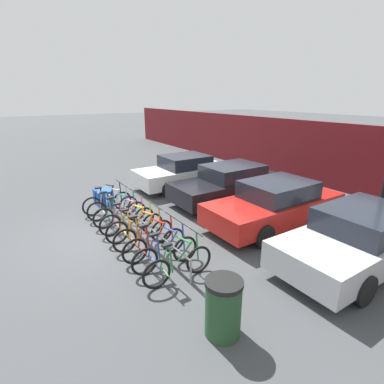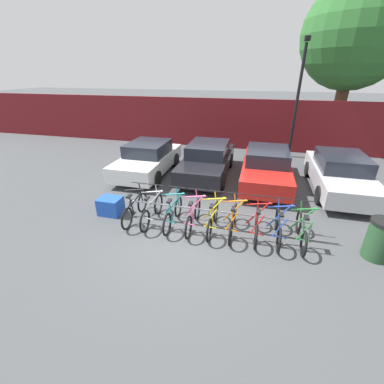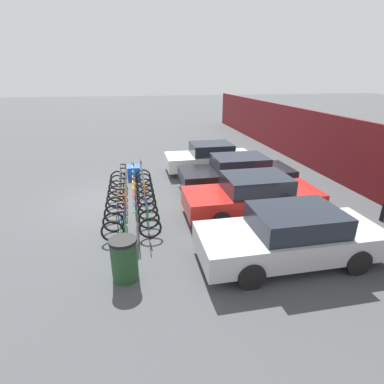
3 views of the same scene
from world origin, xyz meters
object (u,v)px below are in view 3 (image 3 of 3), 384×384
object	(u,v)px
cargo_crate	(134,172)
bicycle_pink	(131,191)
bicycle_yellow	(131,197)
bicycle_red	(131,211)
car_red	(253,196)
trash_bin	(124,259)
bicycle_silver	(131,180)
car_silver	(291,236)
bicycle_orange	(131,203)
bicycle_teal	(131,186)
bicycle_green	(132,228)
car_black	(237,173)
bike_rack	(135,193)
bicycle_blue	(131,219)
bicycle_black	(131,176)
car_white	(209,158)

from	to	relation	value
cargo_crate	bicycle_pink	bearing A→B (deg)	-2.85
bicycle_yellow	bicycle_red	size ratio (longest dim) A/B	1.00
car_red	trash_bin	size ratio (longest dim) A/B	4.34
bicycle_silver	car_silver	distance (m)	7.12
car_silver	trash_bin	distance (m)	4.08
bicycle_yellow	bicycle_orange	size ratio (longest dim) A/B	1.00
bicycle_orange	trash_bin	distance (m)	3.51
bicycle_teal	car_red	size ratio (longest dim) A/B	0.38
bicycle_green	car_silver	xyz separation A→B (m)	(1.76, 3.91, 0.32)
bicycle_orange	bicycle_green	distance (m)	1.78
bicycle_silver	car_black	xyz separation A→B (m)	(0.83, 4.27, 0.31)
bike_rack	cargo_crate	size ratio (longest dim) A/B	7.55
bicycle_red	bicycle_blue	bearing A→B (deg)	-0.20
cargo_crate	bicycle_black	bearing A→B (deg)	-8.44
bicycle_green	trash_bin	xyz separation A→B (m)	(1.72, -0.17, 0.14)
bicycle_silver	bicycle_green	bearing A→B (deg)	-3.01
bicycle_yellow	bicycle_red	world-z (taller)	same
bicycle_orange	car_red	xyz separation A→B (m)	(0.87, 3.97, 0.31)
cargo_crate	trash_bin	bearing A→B (deg)	-2.37
bicycle_pink	car_red	xyz separation A→B (m)	(2.01, 3.97, 0.31)
cargo_crate	bicycle_blue	bearing A→B (deg)	-1.54
bike_rack	bicycle_red	size ratio (longest dim) A/B	3.09
bicycle_yellow	bicycle_blue	size ratio (longest dim) A/B	1.00
bicycle_black	bicycle_blue	world-z (taller)	same
bicycle_silver	bicycle_green	world-z (taller)	same
bicycle_red	bicycle_green	size ratio (longest dim) A/B	1.00
bicycle_teal	bicycle_red	distance (m)	2.39
bicycle_black	bicycle_yellow	distance (m)	2.39
bicycle_pink	bicycle_yellow	bearing A→B (deg)	3.60
bike_rack	bicycle_orange	xyz separation A→B (m)	(0.59, -0.15, -0.12)
bike_rack	bicycle_pink	world-z (taller)	bicycle_pink
bicycle_orange	car_white	bearing A→B (deg)	139.39
bike_rack	bicycle_red	xyz separation A→B (m)	(1.23, -0.15, -0.12)
bicycle_black	car_red	distance (m)	5.52
bicycle_red	bicycle_yellow	bearing A→B (deg)	179.80
bicycle_pink	car_black	world-z (taller)	car_black
bike_rack	bicycle_silver	xyz separation A→B (m)	(-1.82, -0.15, -0.12)
bicycle_black	trash_bin	world-z (taller)	bicycle_black
car_silver	bicycle_teal	bearing A→B (deg)	-143.53
bicycle_pink	trash_bin	size ratio (longest dim) A/B	1.66
bicycle_silver	bicycle_red	size ratio (longest dim) A/B	1.00
bicycle_green	trash_bin	size ratio (longest dim) A/B	1.66
bicycle_silver	car_silver	xyz separation A→B (m)	(5.94, 3.91, 0.32)
bike_rack	bicycle_black	world-z (taller)	bicycle_black
cargo_crate	bicycle_green	bearing A→B (deg)	-1.38
bicycle_silver	bicycle_orange	distance (m)	2.40
bicycle_red	bicycle_blue	distance (m)	0.56
bicycle_teal	bicycle_red	size ratio (longest dim) A/B	1.00
bicycle_red	car_silver	world-z (taller)	car_silver
bicycle_yellow	cargo_crate	distance (m)	3.32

